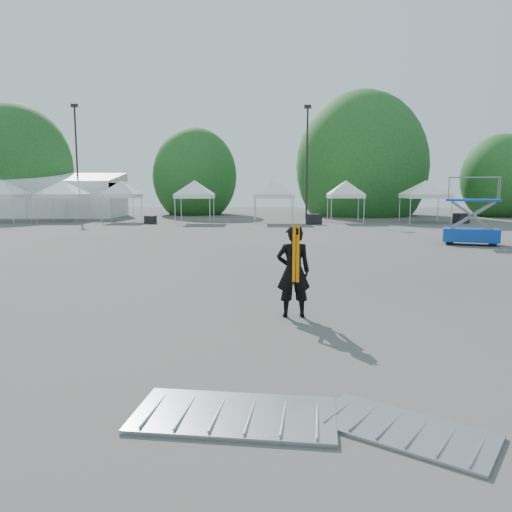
{
  "coord_description": "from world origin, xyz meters",
  "views": [
    {
      "loc": [
        -0.25,
        -12.16,
        2.69
      ],
      "look_at": [
        -0.53,
        -1.93,
        1.3
      ],
      "focal_mm": 35.0,
      "sensor_mm": 36.0,
      "label": 1
    }
  ],
  "objects": [
    {
      "name": "light_pole_east",
      "position": [
        3.0,
        32.0,
        5.52
      ],
      "size": [
        0.6,
        0.25,
        9.8
      ],
      "color": "black",
      "rests_on": "ground"
    },
    {
      "name": "tent_f",
      "position": [
        5.81,
        27.98,
        3.06
      ],
      "size": [
        3.85,
        3.85,
        3.88
      ],
      "color": "silver",
      "rests_on": "ground"
    },
    {
      "name": "crate_mid",
      "position": [
        3.11,
        25.66,
        0.39
      ],
      "size": [
        1.23,
        1.12,
        0.78
      ],
      "primitive_type": "cube",
      "rotation": [
        0.0,
        0.0,
        0.42
      ],
      "color": "black",
      "rests_on": "ground"
    },
    {
      "name": "tent_b",
      "position": [
        -17.27,
        28.79,
        3.06
      ],
      "size": [
        4.75,
        4.75,
        3.88
      ],
      "color": "silver",
      "rests_on": "ground"
    },
    {
      "name": "tree_far_w",
      "position": [
        -26.0,
        38.0,
        4.54
      ],
      "size": [
        4.8,
        4.8,
        7.3
      ],
      "color": "#382314",
      "rests_on": "ground"
    },
    {
      "name": "tree_mid_e",
      "position": [
        9.0,
        39.0,
        4.84
      ],
      "size": [
        5.12,
        5.12,
        7.79
      ],
      "color": "#382314",
      "rests_on": "ground"
    },
    {
      "name": "tent_c",
      "position": [
        -12.3,
        28.39,
        3.06
      ],
      "size": [
        3.9,
        3.9,
        3.88
      ],
      "color": "silver",
      "rests_on": "ground"
    },
    {
      "name": "crate_east",
      "position": [
        14.67,
        27.04,
        0.39
      ],
      "size": [
        1.23,
        1.11,
        0.77
      ],
      "primitive_type": "cube",
      "rotation": [
        0.0,
        0.0,
        0.42
      ],
      "color": "black",
      "rests_on": "ground"
    },
    {
      "name": "barrier_left",
      "position": [
        -0.65,
        -6.57,
        0.04
      ],
      "size": [
        2.49,
        1.42,
        0.08
      ],
      "rotation": [
        0.0,
        0.0,
        -0.1
      ],
      "color": "#9A9CA1",
      "rests_on": "ground"
    },
    {
      "name": "tree_far_e",
      "position": [
        22.0,
        37.0,
        3.63
      ],
      "size": [
        3.84,
        3.84,
        5.84
      ],
      "color": "#382314",
      "rests_on": "ground"
    },
    {
      "name": "tent_g",
      "position": [
        12.03,
        27.75,
        3.06
      ],
      "size": [
        4.71,
        4.71,
        3.88
      ],
      "color": "silver",
      "rests_on": "ground"
    },
    {
      "name": "barrier_mid",
      "position": [
        1.26,
        -6.88,
        0.03
      ],
      "size": [
        2.12,
        1.86,
        0.06
      ],
      "rotation": [
        0.0,
        0.0,
        -0.59
      ],
      "color": "#9A9CA1",
      "rests_on": "ground"
    },
    {
      "name": "scissor_lift",
      "position": [
        9.44,
        11.97,
        1.63
      ],
      "size": [
        2.78,
        2.02,
        3.24
      ],
      "rotation": [
        0.0,
        0.0,
        -0.34
      ],
      "color": "#0C27A7",
      "rests_on": "ground"
    },
    {
      "name": "ground",
      "position": [
        0.0,
        0.0,
        0.0
      ],
      "size": [
        120.0,
        120.0,
        0.0
      ],
      "primitive_type": "plane",
      "color": "#474442",
      "rests_on": "ground"
    },
    {
      "name": "tent_d",
      "position": [
        -6.11,
        27.04,
        3.06
      ],
      "size": [
        4.06,
        4.06,
        3.88
      ],
      "color": "silver",
      "rests_on": "ground"
    },
    {
      "name": "light_pole_west",
      "position": [
        -18.0,
        34.0,
        5.77
      ],
      "size": [
        0.6,
        0.25,
        10.3
      ],
      "color": "black",
      "rests_on": "ground"
    },
    {
      "name": "marquee",
      "position": [
        -22.0,
        35.0,
        1.97
      ],
      "size": [
        15.0,
        6.25,
        4.23
      ],
      "color": "white",
      "rests_on": "ground"
    },
    {
      "name": "tent_e",
      "position": [
        0.08,
        27.1,
        3.06
      ],
      "size": [
        4.43,
        4.43,
        3.88
      ],
      "color": "silver",
      "rests_on": "ground"
    },
    {
      "name": "man",
      "position": [
        0.25,
        -1.87,
        0.98
      ],
      "size": [
        0.75,
        0.52,
        1.95
      ],
      "rotation": [
        0.0,
        0.0,
        3.22
      ],
      "color": "black",
      "rests_on": "ground"
    },
    {
      "name": "tent_a",
      "position": [
        -21.5,
        27.3,
        3.06
      ],
      "size": [
        4.4,
        4.4,
        3.88
      ],
      "color": "silver",
      "rests_on": "ground"
    },
    {
      "name": "crate_west",
      "position": [
        -9.39,
        25.9,
        0.31
      ],
      "size": [
        0.91,
        0.78,
        0.61
      ],
      "primitive_type": "cube",
      "rotation": [
        0.0,
        0.0,
        -0.24
      ],
      "color": "black",
      "rests_on": "ground"
    },
    {
      "name": "tree_mid_w",
      "position": [
        -8.0,
        40.0,
        3.93
      ],
      "size": [
        4.16,
        4.16,
        6.33
      ],
      "color": "#382314",
      "rests_on": "ground"
    }
  ]
}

